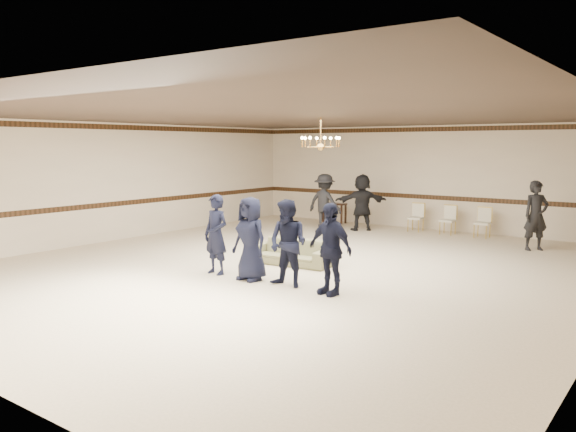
% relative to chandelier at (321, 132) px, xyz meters
% --- Properties ---
extents(room, '(12.01, 14.01, 3.21)m').
position_rel_chandelier_xyz_m(room, '(0.00, -1.00, -1.28)').
color(room, beige).
rests_on(room, ground).
extents(chair_rail, '(12.00, 0.02, 0.14)m').
position_rel_chandelier_xyz_m(chair_rail, '(0.00, 5.99, -1.88)').
color(chair_rail, '#3B2211').
rests_on(chair_rail, wall_back).
extents(crown_molding, '(12.00, 0.02, 0.14)m').
position_rel_chandelier_xyz_m(crown_molding, '(0.00, 5.99, 0.21)').
color(crown_molding, '#3B2211').
rests_on(crown_molding, wall_back).
extents(chandelier, '(0.94, 0.94, 0.89)m').
position_rel_chandelier_xyz_m(chandelier, '(0.00, 0.00, 0.00)').
color(chandelier, '#BF8A3D').
rests_on(chandelier, ceiling).
extents(boy_a, '(0.61, 0.42, 1.61)m').
position_rel_chandelier_xyz_m(boy_a, '(-0.87, -2.50, -2.07)').
color(boy_a, black).
rests_on(boy_a, floor).
extents(boy_b, '(0.84, 0.59, 1.61)m').
position_rel_chandelier_xyz_m(boy_b, '(0.03, -2.50, -2.07)').
color(boy_b, black).
rests_on(boy_b, floor).
extents(boy_c, '(0.79, 0.62, 1.61)m').
position_rel_chandelier_xyz_m(boy_c, '(0.93, -2.50, -2.07)').
color(boy_c, black).
rests_on(boy_c, floor).
extents(boy_d, '(1.00, 0.57, 1.61)m').
position_rel_chandelier_xyz_m(boy_d, '(1.83, -2.50, -2.07)').
color(boy_d, black).
rests_on(boy_d, floor).
extents(settee, '(1.92, 0.89, 0.54)m').
position_rel_chandelier_xyz_m(settee, '(-0.21, -0.83, -2.60)').
color(settee, '#6C6A48').
rests_on(settee, floor).
extents(adult_left, '(1.13, 0.66, 1.73)m').
position_rel_chandelier_xyz_m(adult_left, '(-2.33, 3.82, -2.01)').
color(adult_left, black).
rests_on(adult_left, floor).
extents(adult_mid, '(1.52, 1.47, 1.73)m').
position_rel_chandelier_xyz_m(adult_mid, '(-1.43, 4.52, -2.01)').
color(adult_mid, black).
rests_on(adult_mid, floor).
extents(adult_right, '(0.74, 0.74, 1.73)m').
position_rel_chandelier_xyz_m(adult_right, '(3.67, 4.12, -2.01)').
color(adult_right, black).
rests_on(adult_right, floor).
extents(banquet_chair_left, '(0.44, 0.44, 0.84)m').
position_rel_chandelier_xyz_m(banquet_chair_left, '(0.00, 5.28, -2.45)').
color(banquet_chair_left, beige).
rests_on(banquet_chair_left, floor).
extents(banquet_chair_mid, '(0.42, 0.42, 0.84)m').
position_rel_chandelier_xyz_m(banquet_chair_mid, '(1.00, 5.28, -2.45)').
color(banquet_chair_mid, beige).
rests_on(banquet_chair_mid, floor).
extents(banquet_chair_right, '(0.44, 0.44, 0.84)m').
position_rel_chandelier_xyz_m(banquet_chair_right, '(2.00, 5.28, -2.45)').
color(banquet_chair_right, beige).
rests_on(banquet_chair_right, floor).
extents(console_table, '(0.81, 0.37, 0.67)m').
position_rel_chandelier_xyz_m(console_table, '(-3.00, 5.48, -2.54)').
color(console_table, black).
rests_on(console_table, floor).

